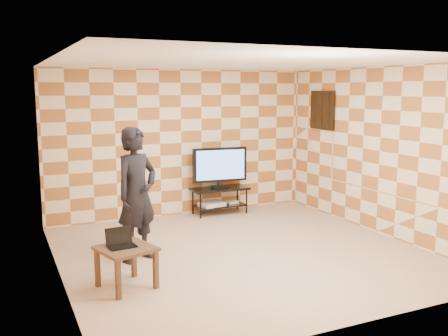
{
  "coord_description": "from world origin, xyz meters",
  "views": [
    {
      "loc": [
        -3.14,
        -6.21,
        2.33
      ],
      "look_at": [
        0.0,
        0.6,
        1.15
      ],
      "focal_mm": 40.0,
      "sensor_mm": 36.0,
      "label": 1
    }
  ],
  "objects_px": {
    "tv_stand": "(220,195)",
    "person": "(137,195)",
    "side_table": "(126,254)",
    "tv": "(220,166)"
  },
  "relations": [
    {
      "from": "tv_stand",
      "to": "person",
      "type": "xyz_separation_m",
      "value": [
        -2.09,
        -1.89,
        0.55
      ]
    },
    {
      "from": "tv_stand",
      "to": "person",
      "type": "distance_m",
      "value": 2.87
    },
    {
      "from": "tv_stand",
      "to": "side_table",
      "type": "distance_m",
      "value": 3.74
    },
    {
      "from": "person",
      "to": "tv",
      "type": "bearing_deg",
      "value": 14.61
    },
    {
      "from": "person",
      "to": "tv_stand",
      "type": "bearing_deg",
      "value": 14.66
    },
    {
      "from": "tv_stand",
      "to": "side_table",
      "type": "xyz_separation_m",
      "value": [
        -2.48,
        -2.8,
        0.04
      ]
    },
    {
      "from": "tv_stand",
      "to": "side_table",
      "type": "relative_size",
      "value": 1.45
    },
    {
      "from": "side_table",
      "to": "tv_stand",
      "type": "bearing_deg",
      "value": 48.55
    },
    {
      "from": "side_table",
      "to": "person",
      "type": "height_order",
      "value": "person"
    },
    {
      "from": "tv_stand",
      "to": "person",
      "type": "relative_size",
      "value": 0.58
    }
  ]
}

